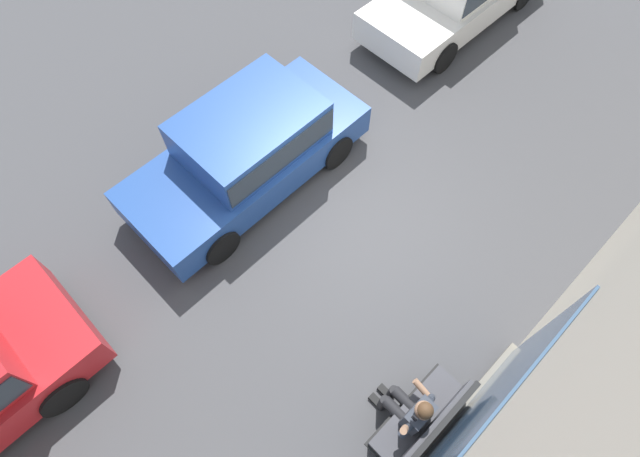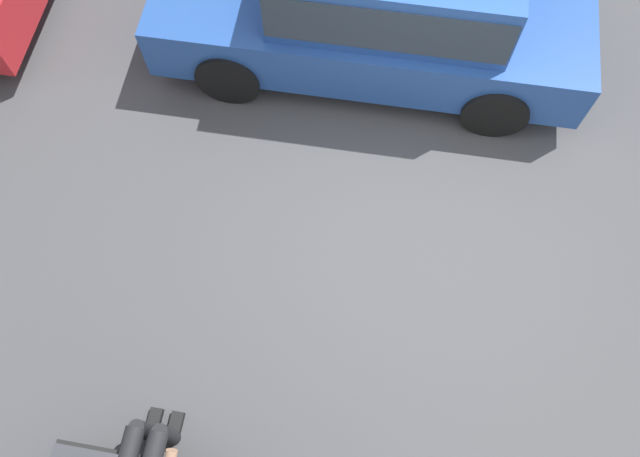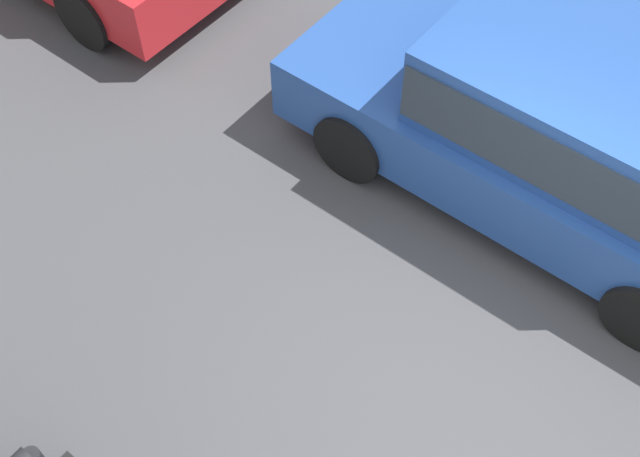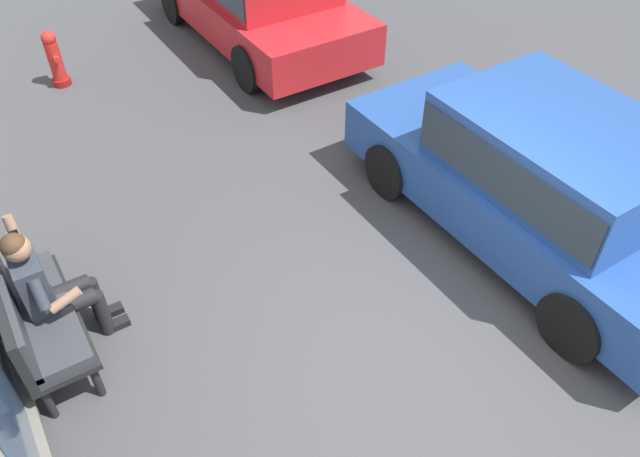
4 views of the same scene
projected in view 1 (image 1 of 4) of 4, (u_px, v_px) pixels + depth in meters
ground_plane at (351, 221)px, 8.37m from camera, size 60.00×60.00×0.00m
building_facade at (637, 290)px, 4.53m from camera, size 18.00×0.51×6.10m
bench at (425, 422)px, 6.31m from camera, size 1.45×0.55×1.00m
person_on_phone at (410, 411)px, 6.25m from camera, size 0.73×0.74×1.33m
parked_car_mid at (248, 146)px, 8.11m from camera, size 4.23×1.91×1.50m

